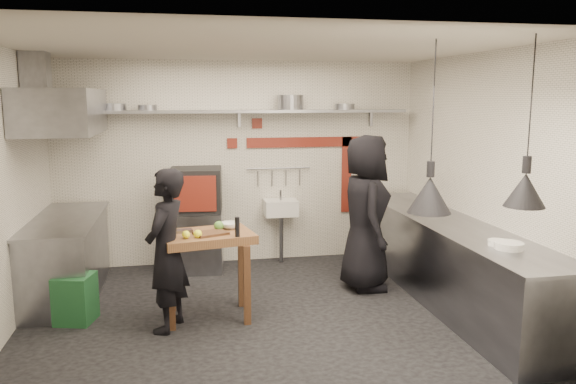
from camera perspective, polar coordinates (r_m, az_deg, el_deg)
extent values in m
plane|color=black|center=(6.18, -2.62, -12.34)|extent=(5.00, 5.00, 0.00)
plane|color=beige|center=(5.75, -2.83, 14.51)|extent=(5.00, 5.00, 0.00)
cube|color=silver|center=(7.87, -4.95, 2.94)|extent=(5.00, 0.04, 2.80)
cube|color=silver|center=(3.78, 1.94, -4.28)|extent=(5.00, 0.04, 2.80)
cube|color=silver|center=(5.98, -27.15, -0.18)|extent=(0.04, 4.20, 2.80)
cube|color=silver|center=(6.64, 19.16, 1.21)|extent=(0.04, 4.20, 2.80)
cube|color=maroon|center=(7.98, 1.86, 5.09)|extent=(1.70, 0.02, 0.14)
cube|color=maroon|center=(8.18, 5.95, 1.77)|extent=(0.14, 0.02, 1.10)
cube|color=maroon|center=(7.83, -3.16, 6.97)|extent=(0.14, 0.02, 0.14)
cube|color=maroon|center=(7.81, -5.70, 4.95)|extent=(0.14, 0.02, 0.14)
cube|color=slate|center=(7.64, -4.88, 8.16)|extent=(4.60, 0.34, 0.04)
cube|color=slate|center=(7.82, -19.08, 6.98)|extent=(0.04, 0.06, 0.24)
cube|color=slate|center=(7.79, -4.99, 7.45)|extent=(0.04, 0.06, 0.24)
cube|color=slate|center=(8.21, 8.42, 7.49)|extent=(0.04, 0.06, 0.24)
cylinder|color=slate|center=(7.63, -17.21, 8.26)|extent=(0.38, 0.38, 0.09)
cylinder|color=slate|center=(7.60, -14.08, 8.32)|extent=(0.31, 0.31, 0.07)
cylinder|color=slate|center=(7.74, 0.26, 9.10)|extent=(0.37, 0.37, 0.20)
cylinder|color=slate|center=(7.93, 5.78, 8.63)|extent=(0.36, 0.36, 0.08)
cube|color=slate|center=(7.67, -9.20, -4.93)|extent=(0.72, 0.67, 0.80)
cube|color=black|center=(7.58, -9.33, 0.23)|extent=(0.73, 0.69, 0.58)
cube|color=maroon|center=(7.26, -9.42, -0.18)|extent=(0.54, 0.09, 0.46)
cube|color=black|center=(7.28, -9.12, -0.14)|extent=(0.35, 0.05, 0.34)
cube|color=silver|center=(7.86, -0.76, -1.60)|extent=(0.46, 0.34, 0.22)
cylinder|color=slate|center=(7.83, -0.76, -0.31)|extent=(0.03, 0.03, 0.14)
cylinder|color=slate|center=(7.92, -0.70, -4.78)|extent=(0.06, 0.06, 0.66)
cylinder|color=slate|center=(7.91, -0.95, 2.43)|extent=(0.90, 0.02, 0.02)
cube|color=slate|center=(6.67, 16.09, -6.95)|extent=(0.70, 3.80, 0.90)
cube|color=slate|center=(6.55, 16.28, -3.05)|extent=(0.76, 3.90, 0.03)
cylinder|color=silver|center=(5.55, 21.54, -5.10)|extent=(0.30, 0.30, 0.07)
cylinder|color=silver|center=(5.66, 20.59, -4.85)|extent=(0.21, 0.21, 0.05)
cube|color=slate|center=(7.10, -21.51, -6.25)|extent=(0.70, 1.90, 0.90)
cube|color=slate|center=(6.99, -21.75, -2.58)|extent=(0.76, 2.00, 0.03)
cube|color=slate|center=(6.84, -21.97, 7.60)|extent=(0.78, 1.60, 0.50)
cube|color=slate|center=(6.90, -24.26, 10.79)|extent=(0.28, 0.28, 0.50)
cube|color=#1B5129|center=(6.31, -20.79, -10.08)|extent=(0.44, 0.44, 0.50)
cube|color=#53331F|center=(5.81, -7.84, -4.18)|extent=(0.38, 0.32, 0.02)
cylinder|color=black|center=(5.67, -5.17, -3.56)|extent=(0.05, 0.05, 0.20)
sphere|color=#FAFF20|center=(5.68, -10.32, -4.28)|extent=(0.10, 0.10, 0.08)
sphere|color=#FAFF20|center=(5.69, -9.15, -4.23)|extent=(0.09, 0.09, 0.08)
sphere|color=#528D35|center=(5.96, -7.05, -3.43)|extent=(0.13, 0.13, 0.10)
cube|color=slate|center=(5.94, -10.50, -3.90)|extent=(0.18, 0.13, 0.03)
imported|color=silver|center=(6.04, -5.93, -3.40)|extent=(0.22, 0.22, 0.06)
imported|color=black|center=(5.69, -12.24, -5.82)|extent=(0.59, 0.70, 1.63)
imported|color=black|center=(6.81, 7.89, -2.10)|extent=(0.69, 0.98, 1.87)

